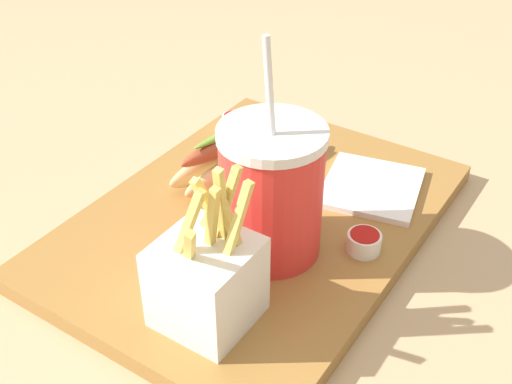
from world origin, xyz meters
TOP-DOWN VIEW (x-y plane):
  - ground_plane at (0.00, 0.00)m, footprint 2.40×2.40m
  - food_tray at (0.00, 0.00)m, footprint 0.45×0.33m
  - soda_cup at (0.04, 0.04)m, footprint 0.10×0.10m
  - fries_basket at (0.15, 0.05)m, footprint 0.08×0.08m
  - hot_dog_1 at (-0.06, -0.06)m, footprint 0.19×0.09m
  - ketchup_cup_1 at (-0.14, -0.13)m, footprint 0.03×0.03m
  - ketchup_cup_2 at (-0.01, 0.12)m, footprint 0.03×0.03m
  - napkin_stack at (-0.11, 0.08)m, footprint 0.13×0.13m

SIDE VIEW (x-z plane):
  - ground_plane at x=0.00m, z-range -0.02..0.00m
  - food_tray at x=0.00m, z-range 0.00..0.02m
  - napkin_stack at x=-0.11m, z-range 0.02..0.03m
  - ketchup_cup_1 at x=-0.14m, z-range 0.02..0.04m
  - ketchup_cup_2 at x=-0.01m, z-range 0.02..0.04m
  - hot_dog_1 at x=-0.06m, z-range 0.01..0.08m
  - fries_basket at x=0.15m, z-range -0.01..0.14m
  - soda_cup at x=0.04m, z-range -0.02..0.20m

